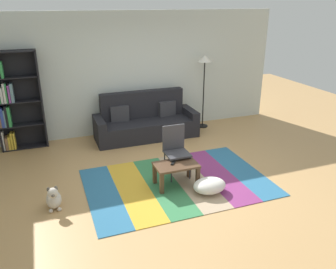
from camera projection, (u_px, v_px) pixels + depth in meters
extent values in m
plane|color=tan|center=(177.00, 176.00, 6.04)|extent=(14.00, 14.00, 0.00)
cube|color=silver|center=(136.00, 73.00, 7.77)|extent=(6.80, 0.10, 2.70)
cube|color=teal|center=(103.00, 196.00, 5.43)|extent=(0.51, 2.05, 0.01)
cube|color=gold|center=(134.00, 190.00, 5.59)|extent=(0.51, 2.05, 0.01)
cube|color=#387F4C|center=(163.00, 185.00, 5.75)|extent=(0.51, 2.05, 0.01)
cube|color=tan|center=(191.00, 180.00, 5.92)|extent=(0.51, 2.05, 0.01)
cube|color=#843370|center=(217.00, 175.00, 6.08)|extent=(0.51, 2.05, 0.01)
cube|color=teal|center=(242.00, 170.00, 6.25)|extent=(0.51, 2.05, 0.01)
cube|color=black|center=(147.00, 129.00, 7.68)|extent=(1.90, 0.80, 0.40)
cube|color=black|center=(142.00, 104.00, 7.76)|extent=(1.90, 0.20, 0.60)
cube|color=black|center=(100.00, 131.00, 7.32)|extent=(0.18, 0.80, 0.56)
cube|color=black|center=(189.00, 120.00, 7.99)|extent=(0.18, 0.80, 0.56)
cube|color=#333338|center=(120.00, 114.00, 7.53)|extent=(0.42, 0.19, 0.36)
cube|color=#333338|center=(167.00, 109.00, 7.89)|extent=(0.42, 0.19, 0.36)
cube|color=black|center=(42.00, 99.00, 7.01)|extent=(0.04, 0.28, 2.00)
cube|color=black|center=(19.00, 100.00, 6.99)|extent=(0.90, 0.01, 2.00)
cube|color=black|center=(26.00, 146.00, 7.23)|extent=(0.86, 0.28, 0.02)
cube|color=black|center=(23.00, 124.00, 7.05)|extent=(0.86, 0.28, 0.02)
cube|color=black|center=(19.00, 101.00, 6.87)|extent=(0.86, 0.28, 0.02)
cube|color=black|center=(15.00, 77.00, 6.69)|extent=(0.86, 0.28, 0.02)
cube|color=black|center=(11.00, 51.00, 6.51)|extent=(0.86, 0.28, 0.02)
cube|color=silver|center=(4.00, 140.00, 7.02)|extent=(0.03, 0.24, 0.40)
cube|color=#8C6647|center=(7.00, 143.00, 7.04)|extent=(0.05, 0.21, 0.26)
cube|color=gold|center=(10.00, 142.00, 7.08)|extent=(0.05, 0.26, 0.28)
cube|color=gold|center=(12.00, 140.00, 7.05)|extent=(0.04, 0.18, 0.35)
cube|color=gold|center=(15.00, 140.00, 7.08)|extent=(0.03, 0.21, 0.34)
cube|color=#8C6647|center=(0.00, 120.00, 6.84)|extent=(0.04, 0.20, 0.28)
cube|color=#334CB2|center=(2.00, 117.00, 6.84)|extent=(0.05, 0.21, 0.40)
cube|color=#668C99|center=(5.00, 118.00, 6.87)|extent=(0.03, 0.22, 0.35)
cube|color=black|center=(7.00, 116.00, 6.86)|extent=(0.04, 0.21, 0.43)
cube|color=green|center=(9.00, 116.00, 6.89)|extent=(0.05, 0.23, 0.41)
cube|color=silver|center=(2.00, 95.00, 6.69)|extent=(0.04, 0.20, 0.31)
cube|color=silver|center=(4.00, 93.00, 6.71)|extent=(0.04, 0.23, 0.39)
cube|color=green|center=(6.00, 93.00, 6.69)|extent=(0.03, 0.17, 0.38)
cube|color=purple|center=(9.00, 93.00, 6.74)|extent=(0.04, 0.23, 0.35)
cube|color=#668C99|center=(12.00, 93.00, 6.74)|extent=(0.05, 0.20, 0.37)
cube|color=green|center=(2.00, 70.00, 6.54)|extent=(0.05, 0.20, 0.31)
cube|color=#513826|center=(176.00, 165.00, 5.62)|extent=(0.71, 0.44, 0.04)
cube|color=#513826|center=(162.00, 184.00, 5.43)|extent=(0.06, 0.06, 0.35)
cube|color=#513826|center=(198.00, 177.00, 5.64)|extent=(0.06, 0.06, 0.35)
cube|color=#513826|center=(155.00, 174.00, 5.75)|extent=(0.06, 0.06, 0.35)
cube|color=#513826|center=(189.00, 168.00, 5.95)|extent=(0.06, 0.06, 0.35)
ellipsoid|color=white|center=(209.00, 186.00, 5.49)|extent=(0.54, 0.41, 0.23)
ellipsoid|color=beige|center=(54.00, 200.00, 5.10)|extent=(0.22, 0.30, 0.26)
sphere|color=beige|center=(53.00, 193.00, 4.94)|extent=(0.15, 0.15, 0.15)
ellipsoid|color=#5B5750|center=(53.00, 195.00, 4.90)|extent=(0.06, 0.07, 0.05)
ellipsoid|color=#5B5750|center=(48.00, 190.00, 4.93)|extent=(0.05, 0.04, 0.08)
ellipsoid|color=#5B5750|center=(56.00, 188.00, 4.96)|extent=(0.05, 0.04, 0.08)
sphere|color=beige|center=(51.00, 211.00, 5.00)|extent=(0.06, 0.06, 0.06)
sphere|color=beige|center=(59.00, 209.00, 5.04)|extent=(0.06, 0.06, 0.06)
cylinder|color=black|center=(202.00, 126.00, 8.42)|extent=(0.26, 0.26, 0.02)
cylinder|color=black|center=(203.00, 95.00, 8.13)|extent=(0.03, 0.03, 1.56)
cone|color=white|center=(205.00, 58.00, 7.82)|extent=(0.32, 0.32, 0.14)
cube|color=black|center=(173.00, 163.00, 5.63)|extent=(0.13, 0.15, 0.02)
cube|color=#38383D|center=(177.00, 154.00, 5.88)|extent=(0.40, 0.40, 0.03)
cube|color=#38383D|center=(173.00, 137.00, 5.95)|extent=(0.40, 0.03, 0.44)
cylinder|color=#38383D|center=(171.00, 171.00, 5.76)|extent=(0.02, 0.02, 0.42)
cylinder|color=#38383D|center=(190.00, 168.00, 5.87)|extent=(0.02, 0.02, 0.42)
cylinder|color=#38383D|center=(165.00, 163.00, 6.06)|extent=(0.02, 0.02, 0.42)
cylinder|color=#38383D|center=(182.00, 160.00, 6.17)|extent=(0.02, 0.02, 0.42)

